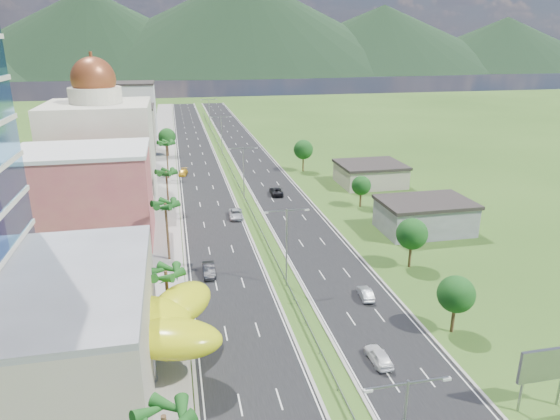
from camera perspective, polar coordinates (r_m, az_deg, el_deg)
ground at (r=60.13m, az=2.89°, el=-12.91°), size 500.00×500.00×0.00m
road_left at (r=142.97m, az=-9.41°, el=5.82°), size 11.00×260.00×0.04m
road_right at (r=144.39m, az=-3.43°, el=6.17°), size 11.00×260.00×0.04m
sidewalk_left at (r=142.87m, az=-13.23°, el=5.58°), size 7.00×260.00×0.12m
median_guardrail at (r=125.92m, az=-5.55°, el=4.50°), size 0.10×216.06×0.76m
streetlight_median_b at (r=65.73m, az=0.75°, el=-3.39°), size 6.04×0.25×11.00m
streetlight_median_c at (r=103.27m, az=-4.20°, el=4.86°), size 6.04×0.25×11.00m
streetlight_median_d at (r=147.06m, az=-6.71°, el=8.98°), size 6.04×0.25×11.00m
streetlight_median_e at (r=191.41m, az=-8.09°, el=11.20°), size 6.04×0.25×11.00m
lime_canopy at (r=52.93m, az=-17.74°, el=-12.36°), size 18.00×15.00×7.40m
pink_shophouse at (r=86.01m, az=-21.23°, el=1.25°), size 20.00×15.00×15.00m
domed_building at (r=107.22m, az=-19.74°, el=6.85°), size 20.00×20.00×28.70m
midrise_grey at (r=132.12m, az=-17.89°, el=7.64°), size 16.00×15.00×16.00m
midrise_beige at (r=153.95m, az=-17.14°, el=8.63°), size 16.00×15.00×13.00m
midrise_white at (r=176.27m, az=-16.67°, el=10.70°), size 16.00×15.00×18.00m
billboard at (r=51.54m, az=28.05°, el=-15.51°), size 5.20×0.35×6.20m
shed_near at (r=90.00m, az=16.19°, el=-0.81°), size 15.00×10.00×5.00m
shed_far at (r=116.81m, az=10.25°, el=3.95°), size 14.00×12.00×4.40m
palm_tree_b at (r=56.91m, az=-12.92°, el=-7.24°), size 3.60×3.60×8.10m
palm_tree_c at (r=74.98m, az=-12.96°, el=0.39°), size 3.60×3.60×9.60m
palm_tree_d at (r=97.34m, az=-12.88°, el=4.05°), size 3.60×3.60×8.60m
palm_tree_e at (r=121.57m, az=-12.88°, el=7.32°), size 3.60×3.60×9.40m
leafy_tree_lfar at (r=146.64m, az=-12.79°, el=8.16°), size 4.90×4.90×8.05m
leafy_tree_ra at (r=59.66m, az=19.48°, el=-9.07°), size 4.20×4.20×6.90m
leafy_tree_rb at (r=74.30m, az=14.85°, el=-2.67°), size 4.55×4.55×7.47m
leafy_tree_rc at (r=99.92m, az=9.27°, el=2.77°), size 3.85×3.85×6.33m
leafy_tree_rd at (r=126.13m, az=2.68°, el=6.91°), size 4.90×4.90×8.05m
mountain_ridge at (r=505.68m, az=-3.86°, el=15.22°), size 860.00×140.00×90.00m
car_dark_left at (r=71.74m, az=-8.15°, el=-6.78°), size 1.70×4.79×1.57m
car_silver_mid_left at (r=93.66m, az=-5.06°, el=-0.45°), size 2.74×5.48×1.49m
car_yellow_far_left at (r=125.67m, az=-11.01°, el=4.26°), size 2.63×4.87×1.34m
car_white_near_right at (r=54.49m, az=11.22°, el=-16.03°), size 1.87×4.41×1.49m
car_silver_right at (r=66.07m, az=9.75°, el=-9.35°), size 1.86×4.21×1.35m
car_dark_far_right at (r=107.36m, az=-0.43°, el=2.17°), size 2.98×5.73×1.54m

